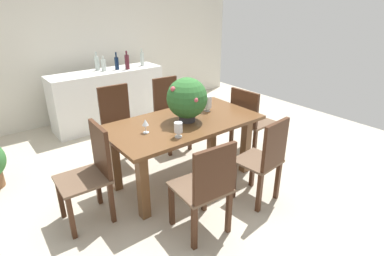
{
  "coord_description": "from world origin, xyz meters",
  "views": [
    {
      "loc": [
        -1.92,
        -2.87,
        2.08
      ],
      "look_at": [
        0.09,
        -0.3,
        0.68
      ],
      "focal_mm": 28.9,
      "sensor_mm": 36.0,
      "label": 1
    }
  ],
  "objects_px": {
    "chair_far_left": "(118,122)",
    "wine_glass": "(145,123)",
    "chair_near_right": "(265,158)",
    "kitchen_counter": "(109,98)",
    "chair_foot_end": "(248,118)",
    "chair_far_right": "(169,110)",
    "wine_bottle_green": "(97,63)",
    "chair_near_left": "(207,186)",
    "wine_bottle_clear": "(117,63)",
    "wine_bottle_amber": "(127,62)",
    "dining_table": "(183,132)",
    "flower_centerpiece": "(187,99)",
    "wine_bottle_dark": "(142,59)",
    "wine_bottle_tall": "(104,65)",
    "crystal_vase_left": "(207,102)",
    "chair_head_end": "(92,169)",
    "crystal_vase_center_near": "(178,128)"
  },
  "relations": [
    {
      "from": "wine_glass",
      "to": "wine_bottle_dark",
      "type": "distance_m",
      "value": 2.57
    },
    {
      "from": "crystal_vase_center_near",
      "to": "wine_bottle_dark",
      "type": "bearing_deg",
      "value": 67.63
    },
    {
      "from": "flower_centerpiece",
      "to": "kitchen_counter",
      "type": "xyz_separation_m",
      "value": [
        0.03,
        2.26,
        -0.56
      ]
    },
    {
      "from": "flower_centerpiece",
      "to": "crystal_vase_left",
      "type": "xyz_separation_m",
      "value": [
        0.39,
        0.11,
        -0.15
      ]
    },
    {
      "from": "wine_bottle_tall",
      "to": "wine_glass",
      "type": "bearing_deg",
      "value": -103.44
    },
    {
      "from": "crystal_vase_left",
      "to": "kitchen_counter",
      "type": "height_order",
      "value": "crystal_vase_left"
    },
    {
      "from": "chair_far_left",
      "to": "crystal_vase_center_near",
      "type": "xyz_separation_m",
      "value": [
        0.1,
        -1.21,
        0.3
      ]
    },
    {
      "from": "wine_glass",
      "to": "wine_bottle_tall",
      "type": "relative_size",
      "value": 0.62
    },
    {
      "from": "wine_bottle_tall",
      "to": "kitchen_counter",
      "type": "bearing_deg",
      "value": -21.12
    },
    {
      "from": "crystal_vase_left",
      "to": "wine_glass",
      "type": "xyz_separation_m",
      "value": [
        -0.93,
        -0.11,
        -0.0
      ]
    },
    {
      "from": "dining_table",
      "to": "wine_bottle_green",
      "type": "relative_size",
      "value": 5.88
    },
    {
      "from": "wine_bottle_green",
      "to": "chair_near_left",
      "type": "bearing_deg",
      "value": -96.8
    },
    {
      "from": "kitchen_counter",
      "to": "wine_bottle_tall",
      "type": "bearing_deg",
      "value": 158.88
    },
    {
      "from": "wine_glass",
      "to": "dining_table",
      "type": "bearing_deg",
      "value": 2.31
    },
    {
      "from": "chair_far_right",
      "to": "wine_bottle_clear",
      "type": "relative_size",
      "value": 3.55
    },
    {
      "from": "wine_bottle_amber",
      "to": "chair_near_left",
      "type": "bearing_deg",
      "value": -105.12
    },
    {
      "from": "chair_far_left",
      "to": "wine_glass",
      "type": "bearing_deg",
      "value": -92.7
    },
    {
      "from": "wine_glass",
      "to": "wine_bottle_amber",
      "type": "relative_size",
      "value": 0.49
    },
    {
      "from": "kitchen_counter",
      "to": "wine_bottle_tall",
      "type": "relative_size",
      "value": 7.78
    },
    {
      "from": "chair_near_left",
      "to": "crystal_vase_left",
      "type": "relative_size",
      "value": 4.94
    },
    {
      "from": "wine_glass",
      "to": "chair_head_end",
      "type": "bearing_deg",
      "value": 178.46
    },
    {
      "from": "flower_centerpiece",
      "to": "chair_far_right",
      "type": "bearing_deg",
      "value": 68.28
    },
    {
      "from": "chair_far_left",
      "to": "crystal_vase_left",
      "type": "distance_m",
      "value": 1.19
    },
    {
      "from": "wine_bottle_green",
      "to": "wine_bottle_tall",
      "type": "distance_m",
      "value": 0.13
    },
    {
      "from": "chair_foot_end",
      "to": "chair_far_right",
      "type": "xyz_separation_m",
      "value": [
        -0.7,
        0.9,
        0.02
      ]
    },
    {
      "from": "chair_near_left",
      "to": "wine_bottle_dark",
      "type": "height_order",
      "value": "wine_bottle_dark"
    },
    {
      "from": "chair_near_right",
      "to": "chair_foot_end",
      "type": "distance_m",
      "value": 1.11
    },
    {
      "from": "chair_far_left",
      "to": "chair_foot_end",
      "type": "relative_size",
      "value": 1.09
    },
    {
      "from": "wine_bottle_amber",
      "to": "wine_bottle_green",
      "type": "distance_m",
      "value": 0.49
    },
    {
      "from": "crystal_vase_left",
      "to": "wine_bottle_green",
      "type": "xyz_separation_m",
      "value": [
        -0.45,
        2.27,
        0.17
      ]
    },
    {
      "from": "chair_near_right",
      "to": "chair_far_left",
      "type": "height_order",
      "value": "chair_far_left"
    },
    {
      "from": "dining_table",
      "to": "wine_glass",
      "type": "relative_size",
      "value": 11.8
    },
    {
      "from": "chair_foot_end",
      "to": "wine_bottle_clear",
      "type": "height_order",
      "value": "wine_bottle_clear"
    },
    {
      "from": "flower_centerpiece",
      "to": "wine_glass",
      "type": "height_order",
      "value": "flower_centerpiece"
    },
    {
      "from": "chair_far_left",
      "to": "wine_glass",
      "type": "xyz_separation_m",
      "value": [
        -0.11,
        -0.91,
        0.31
      ]
    },
    {
      "from": "chair_near_right",
      "to": "kitchen_counter",
      "type": "bearing_deg",
      "value": -89.35
    },
    {
      "from": "dining_table",
      "to": "flower_centerpiece",
      "type": "bearing_deg",
      "value": -30.01
    },
    {
      "from": "chair_head_end",
      "to": "wine_bottle_clear",
      "type": "xyz_separation_m",
      "value": [
        1.36,
        2.21,
        0.5
      ]
    },
    {
      "from": "chair_far_left",
      "to": "crystal_vase_left",
      "type": "height_order",
      "value": "chair_far_left"
    },
    {
      "from": "crystal_vase_center_near",
      "to": "wine_bottle_tall",
      "type": "bearing_deg",
      "value": 82.46
    },
    {
      "from": "chair_foot_end",
      "to": "chair_far_right",
      "type": "bearing_deg",
      "value": 33.15
    },
    {
      "from": "wine_bottle_clear",
      "to": "dining_table",
      "type": "bearing_deg",
      "value": -96.8
    },
    {
      "from": "chair_foot_end",
      "to": "wine_bottle_clear",
      "type": "relative_size",
      "value": 3.32
    },
    {
      "from": "kitchen_counter",
      "to": "wine_bottle_tall",
      "type": "distance_m",
      "value": 0.57
    },
    {
      "from": "chair_foot_end",
      "to": "kitchen_counter",
      "type": "height_order",
      "value": "chair_foot_end"
    },
    {
      "from": "chair_near_left",
      "to": "flower_centerpiece",
      "type": "distance_m",
      "value": 1.09
    },
    {
      "from": "dining_table",
      "to": "chair_near_left",
      "type": "bearing_deg",
      "value": -114.4
    },
    {
      "from": "chair_far_left",
      "to": "chair_foot_end",
      "type": "height_order",
      "value": "chair_far_left"
    },
    {
      "from": "chair_foot_end",
      "to": "crystal_vase_center_near",
      "type": "xyz_separation_m",
      "value": [
        -1.39,
        -0.31,
        0.33
      ]
    },
    {
      "from": "chair_far_left",
      "to": "wine_bottle_green",
      "type": "relative_size",
      "value": 3.47
    }
  ]
}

